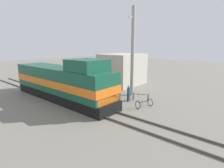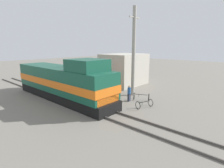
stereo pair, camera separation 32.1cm
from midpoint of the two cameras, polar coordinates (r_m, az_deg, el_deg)
The scene contains 12 objects.
ground_plane at distance 16.62m, azimuth -8.35°, elevation -7.20°, with size 120.00×120.00×0.00m, color slate.
rail_near at distance 16.18m, azimuth -10.32°, elevation -7.55°, with size 0.08×40.91×0.15m, color #4C4742.
rail_far at distance 17.04m, azimuth -6.50°, elevation -6.39°, with size 0.08×40.91×0.15m, color #4C4742.
locomotive at distance 18.62m, azimuth -14.87°, elevation 0.54°, with size 3.05×13.95×4.40m.
utility_pole at distance 19.52m, azimuth 7.54°, elevation 10.31°, with size 1.80×0.40×9.60m.
vendor_umbrella at distance 20.42m, azimuth -2.33°, elevation 3.10°, with size 2.42×2.42×2.51m.
billboard_sign at distance 23.58m, azimuth -8.95°, elevation 4.25°, with size 2.03×0.12×3.04m.
shrub_cluster at distance 21.34m, azimuth -1.56°, elevation -1.20°, with size 1.04×1.04×1.04m, color #236028.
person_bystander at distance 17.75m, azimuth 6.15°, elevation -2.86°, with size 0.34×0.34×1.65m.
bicycle at distance 18.41m, azimuth 10.02°, elevation -4.05°, with size 1.33×1.74×0.75m.
bicycle_spare at distance 16.30m, azimuth 11.06°, elevation -6.37°, with size 1.67×1.15×0.70m.
building_block_distant at distance 25.40m, azimuth 4.30°, elevation 4.81°, with size 6.01×4.76×4.38m, color #B7B2A3.
Camera 2 is at (-9.85, -12.23, 5.55)m, focal length 28.00 mm.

